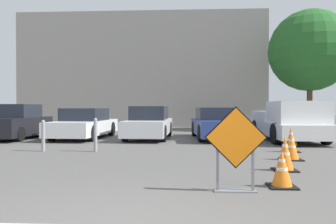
{
  "coord_description": "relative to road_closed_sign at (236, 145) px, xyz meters",
  "views": [
    {
      "loc": [
        0.69,
        -3.26,
        1.36
      ],
      "look_at": [
        -0.14,
        12.07,
        1.17
      ],
      "focal_mm": 35.0,
      "sensor_mm": 36.0,
      "label": 1
    }
  ],
  "objects": [
    {
      "name": "street_tree_behind_lot",
      "position": [
        6.53,
        14.47,
        4.0
      ],
      "size": [
        4.8,
        4.8,
        7.16
      ],
      "color": "#513823",
      "rests_on": "ground_plane"
    },
    {
      "name": "pickup_truck",
      "position": [
        3.48,
        8.37,
        -0.02
      ],
      "size": [
        2.15,
        5.29,
        1.62
      ],
      "rotation": [
        0.0,
        0.0,
        3.15
      ],
      "color": "silver",
      "rests_on": "ground_plane"
    },
    {
      "name": "parked_car_third",
      "position": [
        -2.44,
        9.29,
        -0.09
      ],
      "size": [
        1.89,
        4.67,
        1.44
      ],
      "rotation": [
        0.0,
        0.0,
        3.11
      ],
      "color": "silver",
      "rests_on": "ground_plane"
    },
    {
      "name": "traffic_cone_fourth",
      "position": [
        2.45,
        4.99,
        -0.38
      ],
      "size": [
        0.48,
        0.48,
        0.77
      ],
      "color": "black",
      "rests_on": "ground_plane"
    },
    {
      "name": "parked_car_second",
      "position": [
        -5.4,
        9.3,
        -0.13
      ],
      "size": [
        2.08,
        4.78,
        1.35
      ],
      "rotation": [
        0.0,
        0.0,
        3.09
      ],
      "color": "white",
      "rests_on": "ground_plane"
    },
    {
      "name": "building_facade_backdrop",
      "position": [
        -4.07,
        20.33,
        3.4
      ],
      "size": [
        18.1,
        5.0,
        8.31
      ],
      "color": "gray",
      "rests_on": "ground_plane"
    },
    {
      "name": "road_closed_sign",
      "position": [
        0.0,
        0.0,
        0.0
      ],
      "size": [
        1.01,
        0.2,
        1.39
      ],
      "color": "black",
      "rests_on": "ground_plane"
    },
    {
      "name": "bollard_nearest",
      "position": [
        -3.62,
        4.71,
        -0.2
      ],
      "size": [
        0.12,
        0.12,
        1.05
      ],
      "color": "gray",
      "rests_on": "ground_plane"
    },
    {
      "name": "traffic_cone_fifth",
      "position": [
        2.96,
        6.39,
        -0.39
      ],
      "size": [
        0.41,
        0.41,
        0.75
      ],
      "color": "black",
      "rests_on": "ground_plane"
    },
    {
      "name": "traffic_cone_second",
      "position": [
        1.35,
        1.89,
        -0.4
      ],
      "size": [
        0.5,
        0.5,
        0.74
      ],
      "color": "black",
      "rests_on": "ground_plane"
    },
    {
      "name": "traffic_cone_nearest",
      "position": [
        0.85,
        0.38,
        -0.46
      ],
      "size": [
        0.47,
        0.47,
        0.62
      ],
      "color": "black",
      "rests_on": "ground_plane"
    },
    {
      "name": "traffic_cone_third",
      "position": [
        1.96,
        3.39,
        -0.42
      ],
      "size": [
        0.53,
        0.53,
        0.7
      ],
      "color": "black",
      "rests_on": "ground_plane"
    },
    {
      "name": "bollard_second",
      "position": [
        -5.28,
        4.71,
        -0.24
      ],
      "size": [
        0.12,
        0.12,
        0.99
      ],
      "color": "gray",
      "rests_on": "ground_plane"
    },
    {
      "name": "parked_car_nearest",
      "position": [
        -8.36,
        8.82,
        -0.06
      ],
      "size": [
        1.88,
        4.09,
        1.53
      ],
      "rotation": [
        0.0,
        0.0,
        3.16
      ],
      "color": "black",
      "rests_on": "ground_plane"
    },
    {
      "name": "parked_car_fourth",
      "position": [
        0.51,
        9.2,
        -0.11
      ],
      "size": [
        2.06,
        4.61,
        1.38
      ],
      "rotation": [
        0.0,
        0.0,
        3.21
      ],
      "color": "navy",
      "rests_on": "ground_plane"
    },
    {
      "name": "ground_plane",
      "position": [
        -1.5,
        7.93,
        -0.76
      ],
      "size": [
        96.0,
        96.0,
        0.0
      ],
      "primitive_type": "plane",
      "color": "#565451"
    }
  ]
}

